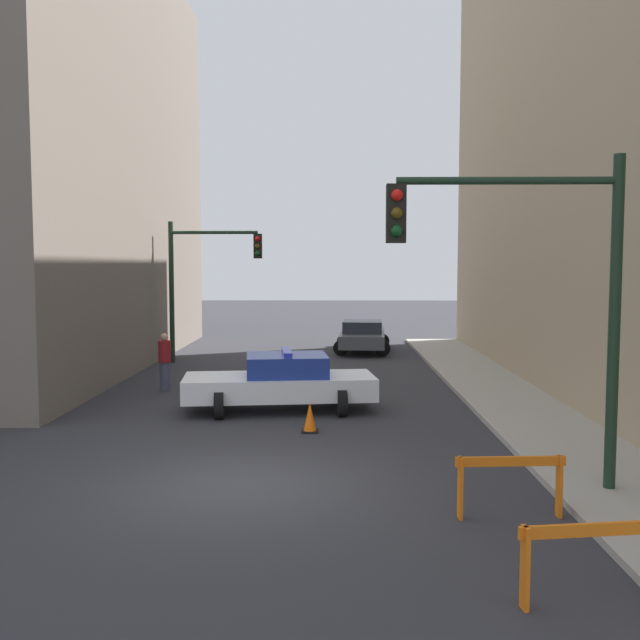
% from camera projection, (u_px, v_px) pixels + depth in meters
% --- Properties ---
extents(ground_plane, '(120.00, 120.00, 0.00)m').
position_uv_depth(ground_plane, '(240.00, 485.00, 11.78)').
color(ground_plane, '#2D2D33').
extents(sidewalk_right, '(2.40, 44.00, 0.12)m').
position_uv_depth(sidewalk_right, '(617.00, 483.00, 11.67)').
color(sidewalk_right, '#9E998E').
rests_on(sidewalk_right, ground_plane).
extents(traffic_light_near, '(3.64, 0.35, 5.20)m').
position_uv_depth(traffic_light_near, '(540.00, 272.00, 10.99)').
color(traffic_light_near, black).
rests_on(traffic_light_near, sidewalk_right).
extents(traffic_light_far, '(3.44, 0.35, 5.20)m').
position_uv_depth(traffic_light_far, '(201.00, 271.00, 26.17)').
color(traffic_light_far, black).
rests_on(traffic_light_far, ground_plane).
extents(police_car, '(4.88, 2.71, 1.52)m').
position_uv_depth(police_car, '(281.00, 382.00, 17.70)').
color(police_car, white).
rests_on(police_car, ground_plane).
extents(parked_car_near, '(2.46, 4.41, 1.31)m').
position_uv_depth(parked_car_near, '(363.00, 336.00, 29.58)').
color(parked_car_near, '#474C51').
rests_on(parked_car_near, ground_plane).
extents(pedestrian_crossing, '(0.47, 0.47, 1.66)m').
position_uv_depth(pedestrian_crossing, '(165.00, 361.00, 20.54)').
color(pedestrian_crossing, '#474C66').
rests_on(pedestrian_crossing, ground_plane).
extents(barrier_front, '(1.59, 0.37, 0.90)m').
position_uv_depth(barrier_front, '(590.00, 549.00, 7.57)').
color(barrier_front, orange).
rests_on(barrier_front, ground_plane).
extents(barrier_mid, '(1.60, 0.25, 0.90)m').
position_uv_depth(barrier_mid, '(510.00, 476.00, 10.20)').
color(barrier_mid, orange).
rests_on(barrier_mid, ground_plane).
extents(traffic_cone, '(0.36, 0.36, 0.66)m').
position_uv_depth(traffic_cone, '(310.00, 418.00, 15.46)').
color(traffic_cone, black).
rests_on(traffic_cone, ground_plane).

